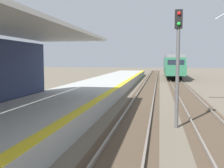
% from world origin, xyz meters
% --- Properties ---
extents(station_platform, '(5.00, 80.00, 0.91)m').
position_xyz_m(station_platform, '(-2.50, 16.00, 0.45)').
color(station_platform, '#A8A8A3').
rests_on(station_platform, ground).
extents(track_pair_nearest_platform, '(2.34, 120.00, 0.16)m').
position_xyz_m(track_pair_nearest_platform, '(1.90, 20.00, 0.05)').
color(track_pair_nearest_platform, '#4C3D2D').
rests_on(track_pair_nearest_platform, ground).
extents(track_pair_middle, '(2.34, 120.00, 0.16)m').
position_xyz_m(track_pair_middle, '(5.30, 20.00, 0.05)').
color(track_pair_middle, '#4C3D2D').
rests_on(track_pair_middle, ground).
extents(approaching_train, '(2.93, 19.60, 4.76)m').
position_xyz_m(approaching_train, '(5.30, 49.13, 2.18)').
color(approaching_train, '#286647').
rests_on(approaching_train, ground).
extents(rail_signal_post, '(0.32, 0.34, 5.20)m').
position_xyz_m(rail_signal_post, '(3.82, 14.13, 3.19)').
color(rail_signal_post, '#4C4C4C').
rests_on(rail_signal_post, ground).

